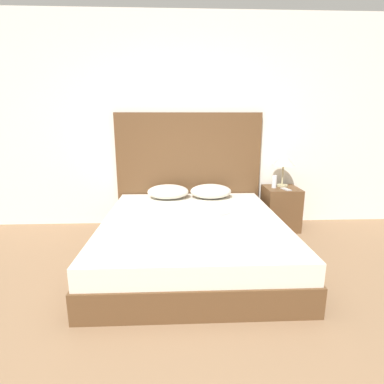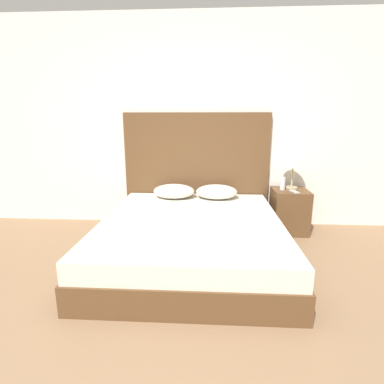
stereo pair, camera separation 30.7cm
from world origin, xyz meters
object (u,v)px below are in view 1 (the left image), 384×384
at_px(phone_on_bed, 223,215).
at_px(nightstand, 281,208).
at_px(phone_on_nightstand, 286,189).
at_px(bed, 192,238).
at_px(table_lamp, 284,161).

bearing_deg(phone_on_bed, nightstand, 39.99).
xyz_separation_m(phone_on_bed, phone_on_nightstand, (0.89, 0.62, 0.12)).
bearing_deg(bed, nightstand, 34.59).
relative_size(bed, table_lamp, 4.90).
bearing_deg(phone_on_bed, bed, -163.88).
distance_m(nightstand, table_lamp, 0.62).
height_order(bed, phone_on_bed, phone_on_bed).
relative_size(bed, phone_on_bed, 13.20).
distance_m(table_lamp, phone_on_nightstand, 0.39).
relative_size(phone_on_bed, table_lamp, 0.37).
bearing_deg(bed, table_lamp, 36.72).
relative_size(bed, nightstand, 3.81).
bearing_deg(phone_on_bed, phone_on_nightstand, 35.06).
bearing_deg(table_lamp, phone_on_nightstand, -94.24).
height_order(table_lamp, phone_on_nightstand, table_lamp).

